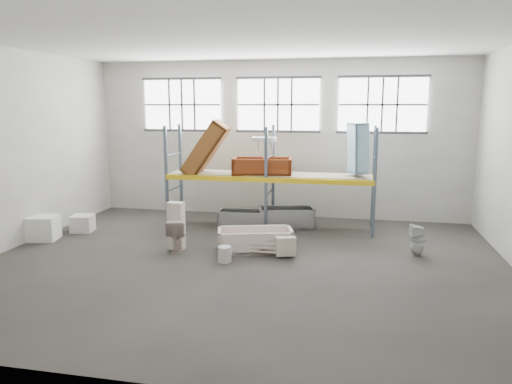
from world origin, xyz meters
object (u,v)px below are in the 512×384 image
(carton_near, at_px, (43,228))
(bathtub_beige, at_px, (255,240))
(bucket, at_px, (225,254))
(steel_tub_left, at_px, (243,219))
(rust_tub_flat, at_px, (262,166))
(steel_tub_right, at_px, (286,218))
(toilet_beige, at_px, (177,234))
(blue_tub_upright, at_px, (358,148))
(cistern_tall, at_px, (176,226))
(toilet_white, at_px, (418,240))

(carton_near, bearing_deg, bathtub_beige, 2.07)
(bucket, bearing_deg, steel_tub_left, 95.55)
(bathtub_beige, relative_size, rust_tub_flat, 1.08)
(steel_tub_left, bearing_deg, steel_tub_right, 14.09)
(toilet_beige, relative_size, blue_tub_upright, 0.58)
(rust_tub_flat, bearing_deg, steel_tub_left, -155.31)
(cistern_tall, relative_size, rust_tub_flat, 0.70)
(bathtub_beige, bearing_deg, blue_tub_upright, 28.97)
(steel_tub_right, distance_m, blue_tub_upright, 2.90)
(rust_tub_flat, bearing_deg, toilet_beige, -121.02)
(toilet_white, relative_size, steel_tub_left, 0.54)
(steel_tub_left, height_order, carton_near, carton_near)
(cistern_tall, relative_size, blue_tub_upright, 0.85)
(toilet_white, relative_size, blue_tub_upright, 0.54)
(bucket, distance_m, carton_near, 5.36)
(cistern_tall, relative_size, carton_near, 1.59)
(bathtub_beige, height_order, rust_tub_flat, rust_tub_flat)
(blue_tub_upright, bearing_deg, toilet_white, -53.74)
(bathtub_beige, distance_m, toilet_white, 3.95)
(steel_tub_right, height_order, rust_tub_flat, rust_tub_flat)
(rust_tub_flat, relative_size, blue_tub_upright, 1.21)
(blue_tub_upright, bearing_deg, bathtub_beige, -134.78)
(steel_tub_left, height_order, rust_tub_flat, rust_tub_flat)
(steel_tub_right, bearing_deg, carton_near, -156.88)
(toilet_white, distance_m, rust_tub_flat, 4.86)
(toilet_beige, relative_size, toilet_white, 1.07)
(steel_tub_left, xyz_separation_m, blue_tub_upright, (3.25, 0.31, 2.13))
(bathtub_beige, distance_m, toilet_beige, 1.96)
(toilet_beige, distance_m, toilet_white, 5.89)
(cistern_tall, relative_size, toilet_white, 1.58)
(bucket, xyz_separation_m, carton_near, (-5.29, 0.81, 0.14))
(carton_near, bearing_deg, rust_tub_flat, 25.17)
(bathtub_beige, height_order, cistern_tall, cistern_tall)
(toilet_white, distance_m, bucket, 4.67)
(toilet_beige, bearing_deg, steel_tub_left, -125.69)
(toilet_beige, height_order, carton_near, toilet_beige)
(toilet_white, bearing_deg, carton_near, -98.89)
(bathtub_beige, xyz_separation_m, toilet_white, (3.92, 0.42, 0.11))
(toilet_white, height_order, bucket, toilet_white)
(carton_near, bearing_deg, steel_tub_left, 25.22)
(steel_tub_left, bearing_deg, blue_tub_upright, 5.51)
(rust_tub_flat, xyz_separation_m, bucket, (-0.23, -3.40, -1.64))
(blue_tub_upright, distance_m, carton_near, 8.90)
(toilet_beige, height_order, steel_tub_right, toilet_beige)
(bathtub_beige, xyz_separation_m, steel_tub_left, (-0.82, 2.14, -0.01))
(bathtub_beige, distance_m, rust_tub_flat, 2.86)
(cistern_tall, xyz_separation_m, steel_tub_left, (1.15, 2.41, -0.34))
(bathtub_beige, xyz_separation_m, blue_tub_upright, (2.43, 2.45, 2.12))
(toilet_beige, xyz_separation_m, cistern_tall, (-0.05, 0.07, 0.19))
(toilet_beige, relative_size, carton_near, 1.08)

